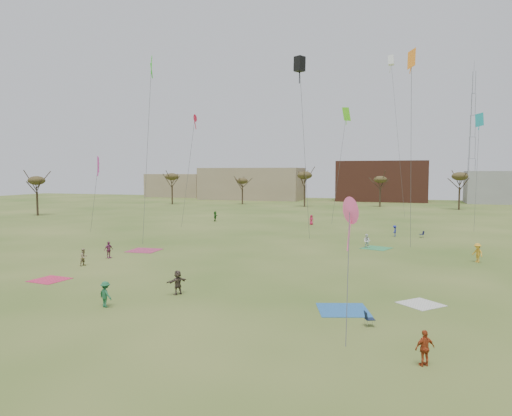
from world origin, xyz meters
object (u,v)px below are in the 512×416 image
(flyer_near_center, at_px, (106,294))
(radio_tower, at_px, (472,136))
(camp_chair_right, at_px, (422,236))
(camp_chair_center, at_px, (369,322))
(spectator_fore_a, at_px, (425,348))

(flyer_near_center, bearing_deg, radio_tower, -84.88)
(flyer_near_center, xyz_separation_m, radio_tower, (35.35, 128.09, 18.36))
(camp_chair_right, relative_size, radio_tower, 0.02)
(camp_chair_center, bearing_deg, spectator_fore_a, -171.87)
(camp_chair_center, relative_size, camp_chair_right, 1.00)
(camp_chair_center, distance_m, radio_tower, 129.47)
(spectator_fore_a, relative_size, camp_chair_center, 1.91)
(flyer_near_center, distance_m, spectator_fore_a, 19.77)
(spectator_fore_a, relative_size, camp_chair_right, 1.91)
(camp_chair_right, bearing_deg, spectator_fore_a, -22.48)
(radio_tower, bearing_deg, flyer_near_center, -105.43)
(radio_tower, bearing_deg, camp_chair_center, -98.41)
(spectator_fore_a, relative_size, radio_tower, 0.04)
(flyer_near_center, bearing_deg, spectator_fore_a, -169.67)
(spectator_fore_a, height_order, radio_tower, radio_tower)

